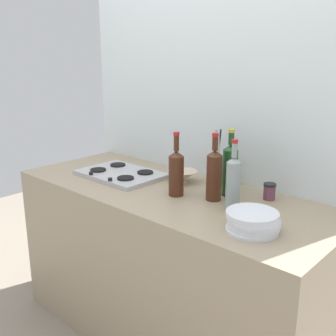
{
  "coord_description": "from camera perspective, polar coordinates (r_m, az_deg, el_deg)",
  "views": [
    {
      "loc": [
        1.36,
        -1.49,
        1.59
      ],
      "look_at": [
        0.0,
        0.0,
        1.02
      ],
      "focal_mm": 43.35,
      "sensor_mm": 36.0,
      "label": 1
    }
  ],
  "objects": [
    {
      "name": "condiment_jar_front",
      "position": [
        2.05,
        14.07,
        -3.21
      ],
      "size": [
        0.06,
        0.06,
        0.08
      ],
      "color": "#66384C",
      "rests_on": "counter_block"
    },
    {
      "name": "utensil_crock",
      "position": [
        2.23,
        7.03,
        -0.5
      ],
      "size": [
        0.1,
        0.1,
        0.31
      ],
      "color": "#996B4C",
      "rests_on": "counter_block"
    },
    {
      "name": "counter_block",
      "position": [
        2.32,
        0.0,
        -13.67
      ],
      "size": [
        1.8,
        0.7,
        0.9
      ],
      "primitive_type": "cube",
      "color": "tan",
      "rests_on": "ground"
    },
    {
      "name": "backsplash_panel",
      "position": [
        2.37,
        6.22,
        3.11
      ],
      "size": [
        1.9,
        0.06,
        2.15
      ],
      "primitive_type": "cube",
      "color": "silver",
      "rests_on": "ground"
    },
    {
      "name": "mixing_bowl",
      "position": [
        2.25,
        2.03,
        -1.11
      ],
      "size": [
        0.16,
        0.16,
        0.07
      ],
      "color": "beige",
      "rests_on": "counter_block"
    },
    {
      "name": "wine_bottle_leftmost",
      "position": [
        1.97,
        6.5,
        -0.83
      ],
      "size": [
        0.08,
        0.08,
        0.33
      ],
      "color": "#472314",
      "rests_on": "counter_block"
    },
    {
      "name": "wine_bottle_rightmost",
      "position": [
        2.02,
        1.16,
        -0.54
      ],
      "size": [
        0.08,
        0.08,
        0.32
      ],
      "color": "#472314",
      "rests_on": "counter_block"
    },
    {
      "name": "wine_bottle_mid_right",
      "position": [
        1.84,
        9.12,
        -2.06
      ],
      "size": [
        0.07,
        0.07,
        0.33
      ],
      "color": "gray",
      "rests_on": "counter_block"
    },
    {
      "name": "ground_plane",
      "position": [
        2.57,
        0.0,
        -22.44
      ],
      "size": [
        6.0,
        6.0,
        0.0
      ],
      "primitive_type": "plane",
      "color": "gray",
      "rests_on": "ground"
    },
    {
      "name": "stovetop_hob",
      "position": [
        2.39,
        -6.56,
        -0.8
      ],
      "size": [
        0.48,
        0.34,
        0.04
      ],
      "color": "#B2B2B7",
      "rests_on": "counter_block"
    },
    {
      "name": "wine_bottle_mid_left",
      "position": [
        2.04,
        8.71,
        -0.12
      ],
      "size": [
        0.07,
        0.07,
        0.34
      ],
      "color": "#19471E",
      "rests_on": "counter_block"
    },
    {
      "name": "plate_stack",
      "position": [
        1.68,
        11.85,
        -7.38
      ],
      "size": [
        0.22,
        0.22,
        0.08
      ],
      "color": "white",
      "rests_on": "counter_block"
    }
  ]
}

